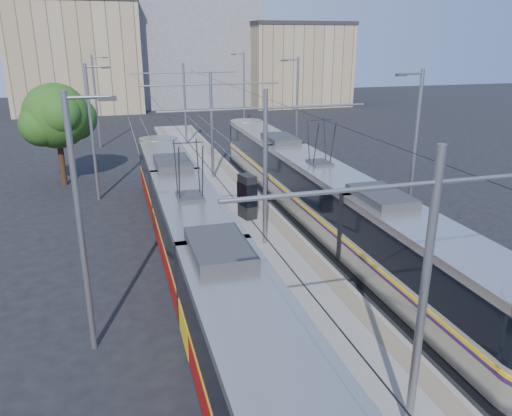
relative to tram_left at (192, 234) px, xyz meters
name	(u,v)px	position (x,y,z in m)	size (l,w,h in m)	color
ground	(338,344)	(3.60, -6.49, -1.71)	(160.00, 160.00, 0.00)	black
platform	(223,192)	(3.60, 10.51, -1.56)	(4.00, 50.00, 0.30)	gray
tactile_strip_left	(200,191)	(2.15, 10.51, -1.40)	(0.70, 50.00, 0.01)	gray
tactile_strip_right	(245,188)	(5.05, 10.51, -1.40)	(0.70, 50.00, 0.01)	gray
rails	(223,194)	(3.60, 10.51, -1.69)	(8.71, 70.00, 0.03)	gray
tram_left	(192,234)	(0.00, 0.00, 0.00)	(2.43, 27.63, 5.50)	black
tram_right	(318,191)	(7.20, 3.82, 0.15)	(2.43, 30.82, 5.50)	black
catenary	(232,130)	(3.60, 7.67, 2.81)	(9.20, 70.00, 7.00)	slate
street_lamps	(209,118)	(3.60, 14.51, 2.47)	(15.18, 38.22, 8.00)	slate
shelter	(247,196)	(3.73, 5.10, -0.19)	(0.89, 1.18, 2.32)	black
tree	(61,117)	(-5.86, 15.69, 2.80)	(4.59, 4.24, 6.67)	#382314
building_left	(77,56)	(-6.40, 53.51, 5.34)	(16.32, 12.24, 14.08)	tan
building_centre	(192,50)	(9.60, 57.51, 5.96)	(18.36, 14.28, 15.33)	gray
building_right	(295,64)	(23.60, 51.51, 4.06)	(14.28, 10.20, 11.53)	tan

